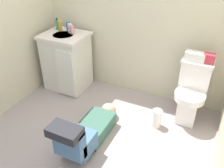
{
  "coord_description": "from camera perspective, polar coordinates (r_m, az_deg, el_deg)",
  "views": [
    {
      "loc": [
        1.08,
        -1.83,
        2.0
      ],
      "look_at": [
        -0.0,
        0.41,
        0.45
      ],
      "focal_mm": 39.36,
      "sensor_mm": 36.0,
      "label": 1
    }
  ],
  "objects": [
    {
      "name": "vanity_cabinet",
      "position": [
        3.59,
        -10.45,
        5.26
      ],
      "size": [
        0.6,
        0.53,
        0.82
      ],
      "color": "silver",
      "rests_on": "ground_plane"
    },
    {
      "name": "bottle_blue",
      "position": [
        3.55,
        -10.18,
        13.13
      ],
      "size": [
        0.05,
        0.05,
        0.13
      ],
      "primitive_type": "cylinder",
      "color": "#466BBD",
      "rests_on": "vanity_cabinet"
    },
    {
      "name": "ground_plane",
      "position": [
        2.93,
        -3.52,
        -11.66
      ],
      "size": [
        3.04,
        3.1,
        0.04
      ],
      "primitive_type": "cube",
      "color": "gray"
    },
    {
      "name": "bottle_clear",
      "position": [
        3.46,
        -9.72,
        12.65
      ],
      "size": [
        0.06,
        0.06,
        0.13
      ],
      "primitive_type": "cylinder",
      "color": "silver",
      "rests_on": "vanity_cabinet"
    },
    {
      "name": "toilet",
      "position": [
        3.06,
        17.91,
        -2.01
      ],
      "size": [
        0.36,
        0.46,
        0.75
      ],
      "color": "silver",
      "rests_on": "ground_plane"
    },
    {
      "name": "person_plumber",
      "position": [
        2.69,
        -5.88,
        -10.85
      ],
      "size": [
        0.39,
        1.06,
        0.52
      ],
      "color": "#33594C",
      "rests_on": "ground_plane"
    },
    {
      "name": "toiletry_bag",
      "position": [
        2.93,
        21.63,
        5.53
      ],
      "size": [
        0.12,
        0.09,
        0.11
      ],
      "primitive_type": "cube",
      "color": "#B22D3F",
      "rests_on": "toilet"
    },
    {
      "name": "tissue_box",
      "position": [
        2.94,
        18.75,
        6.11
      ],
      "size": [
        0.22,
        0.11,
        0.1
      ],
      "primitive_type": "cube",
      "color": "silver",
      "rests_on": "toilet"
    },
    {
      "name": "bottle_pink",
      "position": [
        3.42,
        -9.26,
        12.32
      ],
      "size": [
        0.06,
        0.06,
        0.11
      ],
      "primitive_type": "cylinder",
      "color": "pink",
      "rests_on": "vanity_cabinet"
    },
    {
      "name": "wall_back",
      "position": [
        3.22,
        5.56,
        17.43
      ],
      "size": [
        2.7,
        0.08,
        2.4
      ],
      "primitive_type": "cube",
      "color": "beige",
      "rests_on": "ground_plane"
    },
    {
      "name": "paper_towel_roll",
      "position": [
        2.99,
        10.35,
        -7.8
      ],
      "size": [
        0.11,
        0.11,
        0.23
      ],
      "primitive_type": "cylinder",
      "color": "white",
      "rests_on": "ground_plane"
    },
    {
      "name": "soap_dispenser",
      "position": [
        3.62,
        -12.6,
        13.3
      ],
      "size": [
        0.06,
        0.06,
        0.17
      ],
      "color": "#4A9358",
      "rests_on": "vanity_cabinet"
    },
    {
      "name": "bottle_amber",
      "position": [
        3.53,
        -11.93,
        13.08
      ],
      "size": [
        0.05,
        0.05,
        0.15
      ],
      "primitive_type": "cylinder",
      "color": "gold",
      "rests_on": "vanity_cabinet"
    },
    {
      "name": "faucet",
      "position": [
        3.53,
        -9.84,
        12.82
      ],
      "size": [
        0.02,
        0.02,
        0.1
      ],
      "primitive_type": "cylinder",
      "color": "silver",
      "rests_on": "vanity_cabinet"
    }
  ]
}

